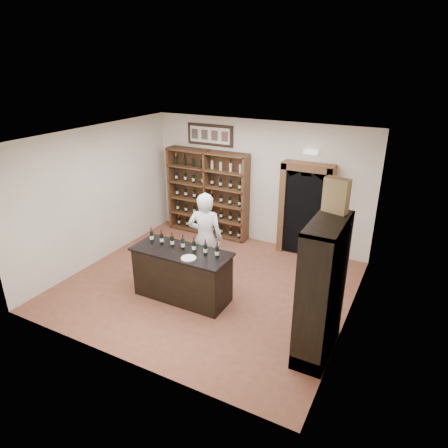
% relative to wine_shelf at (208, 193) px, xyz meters
% --- Properties ---
extents(floor, '(5.50, 5.50, 0.00)m').
position_rel_wine_shelf_xyz_m(floor, '(1.30, -2.33, -1.10)').
color(floor, brown).
rests_on(floor, ground).
extents(ceiling, '(5.50, 5.50, 0.00)m').
position_rel_wine_shelf_xyz_m(ceiling, '(1.30, -2.33, 1.90)').
color(ceiling, white).
rests_on(ceiling, wall_back).
extents(wall_back, '(5.50, 0.04, 3.00)m').
position_rel_wine_shelf_xyz_m(wall_back, '(1.30, 0.17, 0.40)').
color(wall_back, white).
rests_on(wall_back, ground).
extents(wall_left, '(0.04, 5.00, 3.00)m').
position_rel_wine_shelf_xyz_m(wall_left, '(-1.45, -2.33, 0.40)').
color(wall_left, white).
rests_on(wall_left, ground).
extents(wall_right, '(0.04, 5.00, 3.00)m').
position_rel_wine_shelf_xyz_m(wall_right, '(4.05, -2.33, 0.40)').
color(wall_right, white).
rests_on(wall_right, ground).
extents(wine_shelf, '(2.20, 0.38, 2.20)m').
position_rel_wine_shelf_xyz_m(wine_shelf, '(0.00, 0.00, 0.00)').
color(wine_shelf, brown).
rests_on(wine_shelf, ground).
extents(framed_picture, '(1.25, 0.04, 0.52)m').
position_rel_wine_shelf_xyz_m(framed_picture, '(0.00, 0.14, 1.45)').
color(framed_picture, black).
rests_on(framed_picture, wall_back).
extents(arched_doorway, '(1.17, 0.35, 2.17)m').
position_rel_wine_shelf_xyz_m(arched_doorway, '(2.55, -0.00, 0.04)').
color(arched_doorway, black).
rests_on(arched_doorway, ground).
extents(emergency_light, '(0.30, 0.10, 0.10)m').
position_rel_wine_shelf_xyz_m(emergency_light, '(2.55, 0.09, 1.30)').
color(emergency_light, white).
rests_on(emergency_light, wall_back).
extents(tasting_counter, '(1.88, 0.78, 1.00)m').
position_rel_wine_shelf_xyz_m(tasting_counter, '(1.10, -2.93, -0.61)').
color(tasting_counter, black).
rests_on(tasting_counter, ground).
extents(counter_bottle_0, '(0.07, 0.07, 0.30)m').
position_rel_wine_shelf_xyz_m(counter_bottle_0, '(0.38, -2.86, 0.01)').
color(counter_bottle_0, black).
rests_on(counter_bottle_0, tasting_counter).
extents(counter_bottle_1, '(0.07, 0.07, 0.30)m').
position_rel_wine_shelf_xyz_m(counter_bottle_1, '(0.62, -2.86, 0.01)').
color(counter_bottle_1, black).
rests_on(counter_bottle_1, tasting_counter).
extents(counter_bottle_2, '(0.07, 0.07, 0.30)m').
position_rel_wine_shelf_xyz_m(counter_bottle_2, '(0.86, -2.86, 0.01)').
color(counter_bottle_2, black).
rests_on(counter_bottle_2, tasting_counter).
extents(counter_bottle_3, '(0.07, 0.07, 0.30)m').
position_rel_wine_shelf_xyz_m(counter_bottle_3, '(1.10, -2.86, 0.01)').
color(counter_bottle_3, black).
rests_on(counter_bottle_3, tasting_counter).
extents(counter_bottle_4, '(0.07, 0.07, 0.30)m').
position_rel_wine_shelf_xyz_m(counter_bottle_4, '(1.34, -2.86, 0.01)').
color(counter_bottle_4, black).
rests_on(counter_bottle_4, tasting_counter).
extents(counter_bottle_5, '(0.07, 0.07, 0.30)m').
position_rel_wine_shelf_xyz_m(counter_bottle_5, '(1.58, -2.86, 0.01)').
color(counter_bottle_5, black).
rests_on(counter_bottle_5, tasting_counter).
extents(counter_bottle_6, '(0.07, 0.07, 0.30)m').
position_rel_wine_shelf_xyz_m(counter_bottle_6, '(1.82, -2.86, 0.01)').
color(counter_bottle_6, black).
rests_on(counter_bottle_6, tasting_counter).
extents(side_cabinet, '(0.48, 1.20, 2.20)m').
position_rel_wine_shelf_xyz_m(side_cabinet, '(3.82, -3.23, -0.35)').
color(side_cabinet, black).
rests_on(side_cabinet, ground).
extents(shopkeeper, '(0.80, 0.64, 1.91)m').
position_rel_wine_shelf_xyz_m(shopkeeper, '(1.18, -2.17, -0.14)').
color(shopkeeper, white).
rests_on(shopkeeper, ground).
extents(plate, '(0.27, 0.27, 0.02)m').
position_rel_wine_shelf_xyz_m(plate, '(1.40, -3.14, -0.09)').
color(plate, silver).
rests_on(plate, tasting_counter).
extents(wine_crate, '(0.39, 0.24, 0.52)m').
position_rel_wine_shelf_xyz_m(wine_crate, '(3.77, -2.83, 1.36)').
color(wine_crate, tan).
rests_on(wine_crate, side_cabinet).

